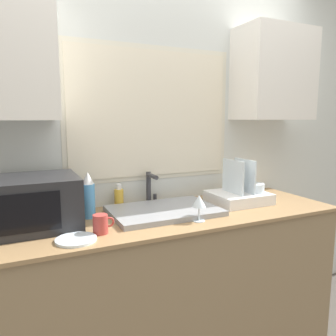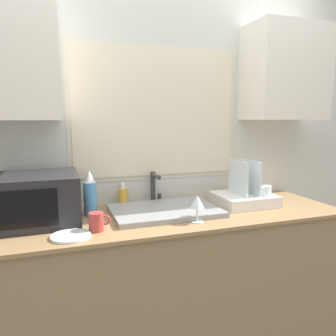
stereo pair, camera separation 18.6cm
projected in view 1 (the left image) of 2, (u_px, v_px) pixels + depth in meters
The scene contains 11 objects.
countertop at pixel (172, 286), 2.02m from camera, with size 2.05×0.67×0.93m.
wall_back at pixel (152, 132), 2.16m from camera, with size 6.00×0.38×2.60m.
sink_basin at pixel (164, 211), 1.95m from camera, with size 0.63×0.43×0.03m.
faucet at pixel (150, 186), 2.14m from camera, with size 0.08×0.15×0.21m.
microwave at pixel (33, 202), 1.68m from camera, with size 0.45×0.40×0.26m.
dish_rack at pixel (240, 194), 2.19m from camera, with size 0.36×0.32×0.29m.
spray_bottle at pixel (88, 196), 1.84m from camera, with size 0.07×0.07×0.26m.
soap_bottle at pixel (119, 197), 2.07m from camera, with size 0.06×0.06×0.15m.
mug_near_sink at pixel (101, 224), 1.60m from camera, with size 0.11×0.07×0.10m.
wine_glass at pixel (199, 202), 1.78m from camera, with size 0.08×0.08×0.15m.
small_plate at pixel (76, 239), 1.51m from camera, with size 0.19×0.19×0.01m.
Camera 1 is at (-0.82, -1.37, 1.49)m, focal length 35.00 mm.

